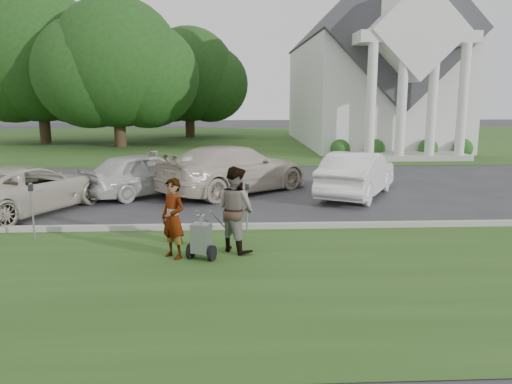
{
  "coord_description": "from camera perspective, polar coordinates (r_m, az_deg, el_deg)",
  "views": [
    {
      "loc": [
        -0.54,
        -11.82,
        3.36
      ],
      "look_at": [
        0.03,
        0.0,
        1.08
      ],
      "focal_mm": 35.0,
      "sensor_mm": 36.0,
      "label": 1
    }
  ],
  "objects": [
    {
      "name": "parking_meter_near",
      "position": [
        12.28,
        -1.04,
        -1.12
      ],
      "size": [
        0.09,
        0.08,
        1.27
      ],
      "color": "gray",
      "rests_on": "ground"
    },
    {
      "name": "church_lawn",
      "position": [
        38.97,
        -1.97,
        5.97
      ],
      "size": [
        80.0,
        30.0,
        0.01
      ],
      "primitive_type": "cube",
      "color": "#2A4C1A",
      "rests_on": "ground"
    },
    {
      "name": "church",
      "position": [
        36.3,
        12.91,
        14.72
      ],
      "size": [
        9.19,
        19.0,
        24.1
      ],
      "color": "white",
      "rests_on": "ground"
    },
    {
      "name": "tree_far",
      "position": [
        39.26,
        -23.51,
        13.44
      ],
      "size": [
        11.64,
        9.2,
        10.73
      ],
      "color": "#332316",
      "rests_on": "ground"
    },
    {
      "name": "person_right",
      "position": [
        10.81,
        -2.36,
        -2.05
      ],
      "size": [
        1.14,
        1.15,
        1.87
      ],
      "primitive_type": "imported",
      "rotation": [
        0.0,
        0.0,
        2.33
      ],
      "color": "#999999",
      "rests_on": "ground"
    },
    {
      "name": "tree_left",
      "position": [
        34.67,
        -15.64,
        13.42
      ],
      "size": [
        10.63,
        8.4,
        9.71
      ],
      "color": "#332316",
      "rests_on": "ground"
    },
    {
      "name": "person_left",
      "position": [
        10.51,
        -9.45,
        -3.08
      ],
      "size": [
        0.73,
        0.71,
        1.69
      ],
      "primitive_type": "imported",
      "rotation": [
        0.0,
        0.0,
        -0.73
      ],
      "color": "#999999",
      "rests_on": "ground"
    },
    {
      "name": "curb",
      "position": [
        12.81,
        -0.26,
        -3.94
      ],
      "size": [
        80.0,
        0.18,
        0.15
      ],
      "primitive_type": "cube",
      "color": "#9E9E93",
      "rests_on": "ground"
    },
    {
      "name": "tree_back",
      "position": [
        41.97,
        -7.69,
        12.69
      ],
      "size": [
        9.61,
        7.6,
        8.89
      ],
      "color": "#332316",
      "rests_on": "ground"
    },
    {
      "name": "car_c",
      "position": [
        17.53,
        -2.49,
        2.63
      ],
      "size": [
        5.92,
        5.5,
        1.67
      ],
      "primitive_type": "imported",
      "rotation": [
        0.0,
        0.0,
        2.27
      ],
      "color": "beige",
      "rests_on": "ground"
    },
    {
      "name": "car_d",
      "position": [
        17.25,
        11.49,
        2.03
      ],
      "size": [
        3.61,
        4.82,
        1.52
      ],
      "primitive_type": "imported",
      "rotation": [
        0.0,
        0.0,
        2.64
      ],
      "color": "white",
      "rests_on": "ground"
    },
    {
      "name": "grass_strip",
      "position": [
        9.45,
        0.69,
        -9.88
      ],
      "size": [
        80.0,
        7.0,
        0.01
      ],
      "primitive_type": "cube",
      "color": "#2A4C1A",
      "rests_on": "ground"
    },
    {
      "name": "striping_cart",
      "position": [
        10.43,
        -6.26,
        -5.36
      ],
      "size": [
        0.84,
        1.21,
        1.04
      ],
      "rotation": [
        0.0,
        0.0,
        -0.38
      ],
      "color": "black",
      "rests_on": "ground"
    },
    {
      "name": "car_a",
      "position": [
        16.08,
        -24.63,
        0.36
      ],
      "size": [
        4.22,
        5.48,
        1.38
      ],
      "primitive_type": "imported",
      "rotation": [
        0.0,
        0.0,
        2.7
      ],
      "color": "beige",
      "rests_on": "ground"
    },
    {
      "name": "ground",
      "position": [
        12.3,
        -0.15,
        -4.94
      ],
      "size": [
        120.0,
        120.0,
        0.0
      ],
      "primitive_type": "plane",
      "color": "#333335",
      "rests_on": "ground"
    },
    {
      "name": "car_b",
      "position": [
        17.52,
        -12.61,
        2.08
      ],
      "size": [
        4.45,
        4.25,
        1.5
      ],
      "primitive_type": "imported",
      "rotation": [
        0.0,
        0.0,
        2.3
      ],
      "color": "silver",
      "rests_on": "ground"
    },
    {
      "name": "parking_meter_far",
      "position": [
        12.84,
        -24.24,
        -1.28
      ],
      "size": [
        0.1,
        0.09,
        1.37
      ],
      "color": "gray",
      "rests_on": "ground"
    }
  ]
}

